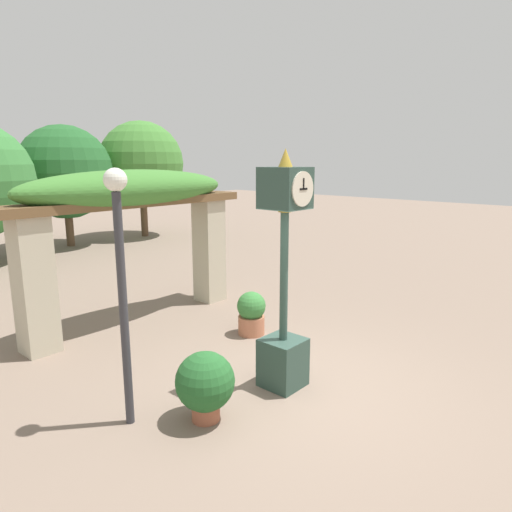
# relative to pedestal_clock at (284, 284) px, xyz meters

# --- Properties ---
(ground_plane) EXTENTS (60.00, 60.00, 0.00)m
(ground_plane) POSITION_rel_pedestal_clock_xyz_m (0.16, -0.24, -1.47)
(ground_plane) COLOR #7F6B5B
(pedestal_clock) EXTENTS (0.54, 0.58, 3.25)m
(pedestal_clock) POSITION_rel_pedestal_clock_xyz_m (0.00, 0.00, 0.00)
(pedestal_clock) COLOR #2D473D
(pedestal_clock) RESTS_ON ground
(pergola) EXTENTS (4.95, 1.13, 2.94)m
(pergola) POSITION_rel_pedestal_clock_xyz_m (0.16, 3.71, 0.74)
(pergola) COLOR #BCB299
(pergola) RESTS_ON ground
(potted_plant_near_left) EXTENTS (0.72, 0.72, 0.87)m
(potted_plant_near_left) POSITION_rel_pedestal_clock_xyz_m (-1.31, 0.16, -0.99)
(potted_plant_near_left) COLOR #9E563D
(potted_plant_near_left) RESTS_ON ground
(potted_plant_near_right) EXTENTS (0.52, 0.52, 0.79)m
(potted_plant_near_right) POSITION_rel_pedestal_clock_xyz_m (1.14, 1.62, -1.07)
(potted_plant_near_right) COLOR #B26B4C
(potted_plant_near_right) RESTS_ON ground
(lamp_post) EXTENTS (0.26, 0.26, 3.03)m
(lamp_post) POSITION_rel_pedestal_clock_xyz_m (-1.95, 0.81, 0.50)
(lamp_post) COLOR #333338
(lamp_post) RESTS_ON ground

